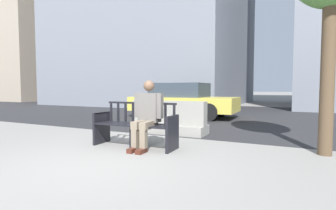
# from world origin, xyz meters

# --- Properties ---
(ground_plane) EXTENTS (200.00, 200.00, 0.00)m
(ground_plane) POSITION_xyz_m (0.00, 0.00, 0.00)
(ground_plane) COLOR gray
(street_asphalt) EXTENTS (120.00, 12.00, 0.01)m
(street_asphalt) POSITION_xyz_m (0.00, 8.70, 0.00)
(street_asphalt) COLOR #28282B
(street_asphalt) RESTS_ON ground
(street_bench) EXTENTS (1.70, 0.56, 0.88)m
(street_bench) POSITION_xyz_m (-0.20, 1.40, 0.40)
(street_bench) COLOR black
(street_bench) RESTS_ON ground
(seated_person) EXTENTS (0.58, 0.73, 1.31)m
(seated_person) POSITION_xyz_m (0.11, 1.35, 0.69)
(seated_person) COLOR #66605B
(seated_person) RESTS_ON ground
(jersey_barrier_centre) EXTENTS (2.00, 0.69, 0.84)m
(jersey_barrier_centre) POSITION_xyz_m (-0.30, 3.12, 0.34)
(jersey_barrier_centre) COLOR gray
(jersey_barrier_centre) RESTS_ON ground
(car_taxi_near) EXTENTS (4.27, 2.10, 1.38)m
(car_taxi_near) POSITION_xyz_m (-1.49, 6.88, 0.69)
(car_taxi_near) COLOR #DBC64C
(car_taxi_near) RESTS_ON ground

